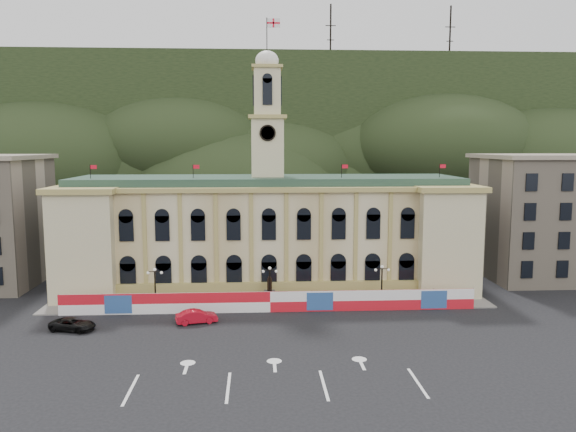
{
  "coord_description": "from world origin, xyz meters",
  "views": [
    {
      "loc": [
        -1.51,
        -50.61,
        20.01
      ],
      "look_at": [
        2.32,
        18.0,
        11.28
      ],
      "focal_mm": 35.0,
      "sensor_mm": 36.0,
      "label": 1
    }
  ],
  "objects": [
    {
      "name": "statue",
      "position": [
        0.0,
        18.0,
        1.19
      ],
      "size": [
        1.4,
        1.4,
        3.72
      ],
      "color": "#595651",
      "rests_on": "ground"
    },
    {
      "name": "hoarding_fence",
      "position": [
        0.06,
        15.07,
        1.25
      ],
      "size": [
        50.0,
        0.44,
        2.5
      ],
      "color": "red",
      "rests_on": "ground"
    },
    {
      "name": "hill_ridge",
      "position": [
        0.03,
        121.99,
        19.48
      ],
      "size": [
        230.0,
        80.0,
        64.0
      ],
      "color": "black",
      "rests_on": "ground"
    },
    {
      "name": "lamp_center",
      "position": [
        0.0,
        17.0,
        3.07
      ],
      "size": [
        1.96,
        0.44,
        5.15
      ],
      "color": "black",
      "rests_on": "ground"
    },
    {
      "name": "city_hall",
      "position": [
        0.0,
        27.63,
        7.85
      ],
      "size": [
        56.2,
        17.6,
        37.1
      ],
      "color": "beige",
      "rests_on": "ground"
    },
    {
      "name": "black_suv",
      "position": [
        -21.56,
        9.4,
        0.68
      ],
      "size": [
        4.62,
        6.01,
        1.37
      ],
      "primitive_type": "imported",
      "rotation": [
        0.0,
        0.0,
        1.32
      ],
      "color": "black",
      "rests_on": "ground"
    },
    {
      "name": "ground",
      "position": [
        0.0,
        0.0,
        0.0
      ],
      "size": [
        260.0,
        260.0,
        0.0
      ],
      "primitive_type": "plane",
      "color": "black",
      "rests_on": "ground"
    },
    {
      "name": "side_building_right",
      "position": [
        43.0,
        30.93,
        9.33
      ],
      "size": [
        21.0,
        17.0,
        18.6
      ],
      "color": "tan",
      "rests_on": "ground"
    },
    {
      "name": "lamp_left",
      "position": [
        -14.0,
        17.0,
        3.07
      ],
      "size": [
        1.96,
        0.44,
        5.15
      ],
      "color": "black",
      "rests_on": "ground"
    },
    {
      "name": "lane_markings",
      "position": [
        0.0,
        -5.0,
        0.0
      ],
      "size": [
        26.0,
        10.0,
        0.02
      ],
      "primitive_type": null,
      "color": "white",
      "rests_on": "ground"
    },
    {
      "name": "red_sedan",
      "position": [
        -8.4,
        11.19,
        0.77
      ],
      "size": [
        3.83,
        5.42,
        1.53
      ],
      "primitive_type": "imported",
      "rotation": [
        0.0,
        0.0,
        1.82
      ],
      "color": "#B20C1D",
      "rests_on": "ground"
    },
    {
      "name": "pavement",
      "position": [
        0.0,
        17.75,
        0.08
      ],
      "size": [
        56.0,
        5.5,
        0.16
      ],
      "primitive_type": "cube",
      "color": "slate",
      "rests_on": "ground"
    },
    {
      "name": "lamp_right",
      "position": [
        14.0,
        17.0,
        3.07
      ],
      "size": [
        1.96,
        0.44,
        5.15
      ],
      "color": "black",
      "rests_on": "ground"
    }
  ]
}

